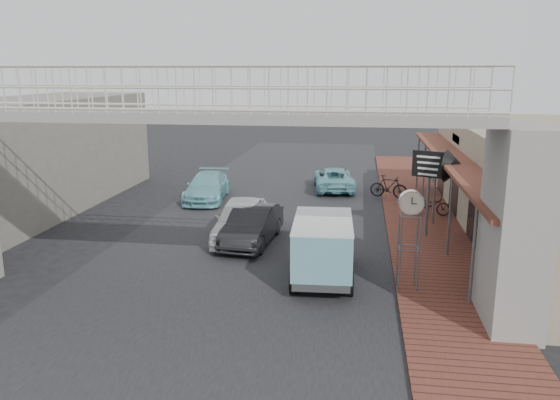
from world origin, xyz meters
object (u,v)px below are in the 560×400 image
(white_hatchback, at_px, (241,219))
(street_clock, at_px, (411,207))
(angkot_curb, at_px, (334,179))
(angkot_far, at_px, (207,187))
(motorcycle_near, at_px, (430,205))
(dark_sedan, at_px, (252,225))
(motorcycle_far, at_px, (389,187))
(arrow_sign, at_px, (452,167))
(angkot_van, at_px, (323,240))

(white_hatchback, height_order, street_clock, street_clock)
(angkot_curb, height_order, angkot_far, angkot_far)
(angkot_far, distance_m, street_clock, 13.68)
(white_hatchback, bearing_deg, motorcycle_near, 26.75)
(dark_sedan, height_order, angkot_far, dark_sedan)
(motorcycle_far, bearing_deg, dark_sedan, 161.64)
(arrow_sign, bearing_deg, motorcycle_far, 129.51)
(street_clock, bearing_deg, angkot_curb, 98.27)
(motorcycle_near, height_order, street_clock, street_clock)
(motorcycle_near, xyz_separation_m, arrow_sign, (0.25, -3.43, 2.25))
(angkot_curb, height_order, street_clock, street_clock)
(angkot_far, bearing_deg, motorcycle_near, -15.37)
(street_clock, bearing_deg, motorcycle_far, 86.54)
(angkot_curb, xyz_separation_m, angkot_van, (0.31, -12.87, 0.61))
(motorcycle_near, bearing_deg, dark_sedan, 128.92)
(angkot_far, bearing_deg, white_hatchback, -68.86)
(motorcycle_far, bearing_deg, motorcycle_near, -136.96)
(motorcycle_near, bearing_deg, angkot_van, 157.13)
(angkot_curb, distance_m, angkot_far, 6.86)
(dark_sedan, xyz_separation_m, arrow_sign, (7.17, 1.26, 2.12))
(white_hatchback, relative_size, dark_sedan, 1.09)
(motorcycle_far, bearing_deg, arrow_sign, -148.34)
(angkot_far, relative_size, street_clock, 1.56)
(arrow_sign, bearing_deg, white_hatchback, -150.16)
(angkot_van, distance_m, motorcycle_near, 8.87)
(angkot_far, distance_m, arrow_sign, 12.12)
(dark_sedan, height_order, angkot_van, angkot_van)
(dark_sedan, xyz_separation_m, motorcycle_far, (5.30, 7.82, -0.02))
(motorcycle_far, relative_size, arrow_sign, 0.55)
(white_hatchback, xyz_separation_m, dark_sedan, (0.50, -0.43, -0.09))
(angkot_curb, bearing_deg, angkot_far, 20.87)
(white_hatchback, bearing_deg, dark_sedan, -43.54)
(white_hatchback, height_order, arrow_sign, arrow_sign)
(angkot_curb, height_order, arrow_sign, arrow_sign)
(motorcycle_far, relative_size, street_clock, 0.64)
(white_hatchback, relative_size, angkot_far, 1.00)
(angkot_far, distance_m, motorcycle_near, 10.62)
(motorcycle_near, bearing_deg, angkot_far, 84.93)
(dark_sedan, xyz_separation_m, street_clock, (5.30, -3.76, 1.81))
(white_hatchback, xyz_separation_m, arrow_sign, (7.67, 0.83, 2.03))
(angkot_curb, bearing_deg, arrow_sign, 111.70)
(dark_sedan, relative_size, angkot_van, 1.04)
(dark_sedan, bearing_deg, angkot_curb, 80.22)
(angkot_far, xyz_separation_m, street_clock, (8.85, -10.27, 1.84))
(white_hatchback, xyz_separation_m, angkot_far, (-3.05, 6.08, -0.12))
(white_hatchback, relative_size, arrow_sign, 1.35)
(angkot_far, bearing_deg, street_clock, -54.75)
(angkot_far, xyz_separation_m, motorcycle_far, (8.85, 1.31, 0.00))
(arrow_sign, bearing_deg, dark_sedan, -146.40)
(dark_sedan, distance_m, street_clock, 6.75)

